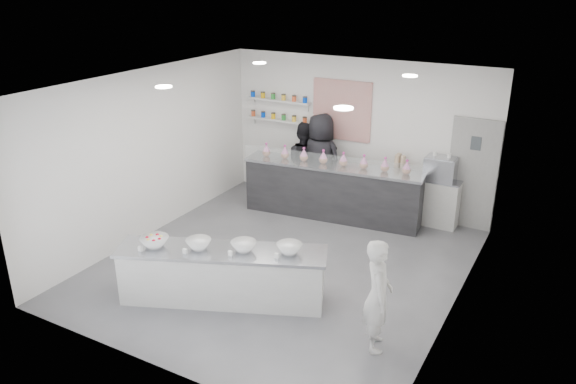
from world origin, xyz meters
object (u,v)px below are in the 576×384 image
at_px(staff_left, 303,163).
at_px(back_bar, 332,191).
at_px(espresso_ledge, 426,200).
at_px(woman_prep, 378,295).
at_px(espresso_machine, 441,169).
at_px(staff_right, 320,161).
at_px(prep_counter, 222,275).

bearing_deg(staff_left, back_bar, 147.22).
height_order(espresso_ledge, woman_prep, woman_prep).
distance_m(espresso_machine, staff_right, 2.36).
height_order(staff_left, staff_right, staff_right).
height_order(prep_counter, back_bar, back_bar).
bearing_deg(woman_prep, staff_right, 9.95).
relative_size(espresso_machine, staff_right, 0.29).
relative_size(back_bar, espresso_machine, 6.16).
bearing_deg(espresso_machine, staff_left, -176.27).
distance_m(prep_counter, staff_left, 4.07).
relative_size(back_bar, staff_right, 1.79).
bearing_deg(staff_right, back_bar, 145.59).
xyz_separation_m(staff_left, staff_right, (0.42, -0.07, 0.12)).
relative_size(espresso_ledge, woman_prep, 0.81).
bearing_deg(staff_left, espresso_machine, 178.10).
relative_size(prep_counter, woman_prep, 2.00).
distance_m(espresso_ledge, staff_right, 2.21).
bearing_deg(staff_right, woman_prep, 130.45).
relative_size(prep_counter, staff_left, 1.76).
bearing_deg(prep_counter, espresso_machine, 41.32).
bearing_deg(woman_prep, espresso_machine, -20.10).
bearing_deg(prep_counter, staff_left, 77.87).
relative_size(espresso_ledge, staff_left, 0.72).
distance_m(back_bar, staff_right, 0.73).
height_order(espresso_machine, staff_right, staff_right).
bearing_deg(espresso_ledge, espresso_machine, 0.00).
xyz_separation_m(back_bar, staff_left, (-0.87, 0.45, 0.32)).
bearing_deg(espresso_machine, back_bar, -161.65).
distance_m(prep_counter, back_bar, 3.53).
relative_size(prep_counter, espresso_ledge, 2.45).
distance_m(back_bar, espresso_ledge, 1.80).
bearing_deg(woman_prep, prep_counter, 66.32).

